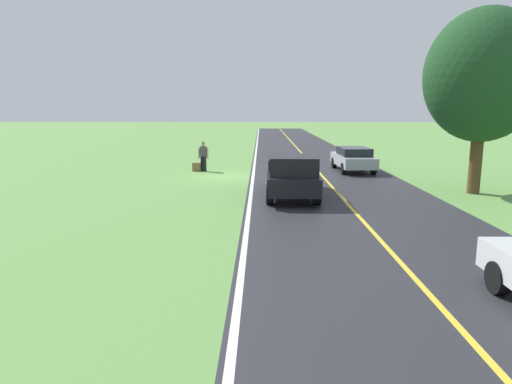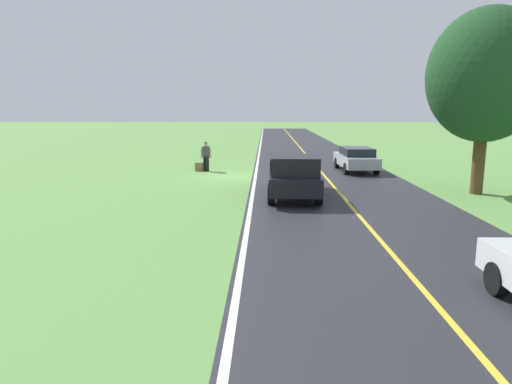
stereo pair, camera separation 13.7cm
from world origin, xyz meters
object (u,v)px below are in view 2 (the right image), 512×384
Objects in this scene: tree_far_side_near at (486,76)px; sedan_near_oncoming at (356,158)px; hitchhiker_walking at (206,155)px; suitcase_carried at (199,167)px; pickup_truck_passing at (294,174)px.

tree_far_side_near is 9.11m from sedan_near_oncoming.
tree_far_side_near is at bearing 151.30° from hitchhiker_walking.
hitchhiker_walking reaches higher than suitcase_carried.
hitchhiker_walking is 0.32× the size of pickup_truck_passing.
pickup_truck_passing is 0.70× the size of tree_far_side_near.
pickup_truck_passing reaches higher than sedan_near_oncoming.
pickup_truck_passing is at bearing 62.86° from sedan_near_oncoming.
suitcase_carried is 15.55m from tree_far_side_near.
pickup_truck_passing is 1.22× the size of sedan_near_oncoming.
tree_far_side_near is at bearing 118.48° from sedan_near_oncoming.
sedan_near_oncoming is (-8.84, -0.15, -0.23)m from hitchhiker_walking.
suitcase_carried is (0.43, 0.04, -0.73)m from hitchhiker_walking.
hitchhiker_walking is 15.00m from tree_far_side_near.
sedan_near_oncoming is (-9.26, -0.19, 0.50)m from suitcase_carried.
hitchhiker_walking is 8.84m from sedan_near_oncoming.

